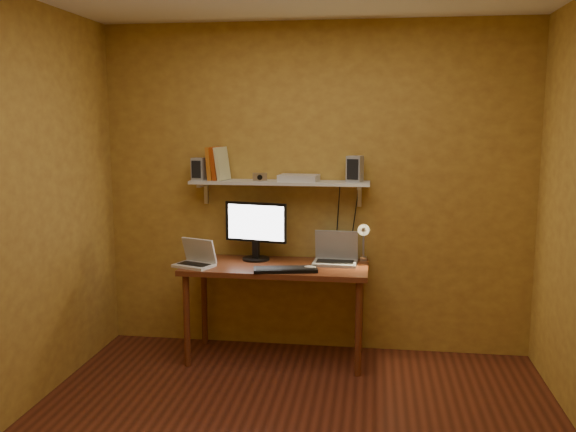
# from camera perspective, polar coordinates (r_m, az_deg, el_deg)

# --- Properties ---
(room) EXTENTS (3.44, 3.24, 2.64)m
(room) POSITION_cam_1_polar(r_m,az_deg,el_deg) (3.28, -0.18, -0.54)
(room) COLOR #5E2618
(room) RESTS_ON ground
(desk) EXTENTS (1.40, 0.60, 0.75)m
(desk) POSITION_cam_1_polar(r_m,az_deg,el_deg) (4.69, -1.14, -5.60)
(desk) COLOR #603217
(desk) RESTS_ON ground
(wall_shelf) EXTENTS (1.40, 0.25, 0.21)m
(wall_shelf) POSITION_cam_1_polar(r_m,az_deg,el_deg) (4.75, -0.79, 3.12)
(wall_shelf) COLOR silver
(wall_shelf) RESTS_ON room
(monitor) EXTENTS (0.50, 0.25, 0.46)m
(monitor) POSITION_cam_1_polar(r_m,az_deg,el_deg) (4.78, -3.04, -1.11)
(monitor) COLOR black
(monitor) RESTS_ON desk
(laptop) EXTENTS (0.34, 0.25, 0.25)m
(laptop) POSITION_cam_1_polar(r_m,az_deg,el_deg) (4.72, 4.48, -3.62)
(laptop) COLOR gray
(laptop) RESTS_ON desk
(netbook) EXTENTS (0.33, 0.29, 0.21)m
(netbook) POSITION_cam_1_polar(r_m,az_deg,el_deg) (4.67, -8.57, -3.95)
(netbook) COLOR silver
(netbook) RESTS_ON desk
(keyboard) EXTENTS (0.49, 0.24, 0.02)m
(keyboard) POSITION_cam_1_polar(r_m,az_deg,el_deg) (4.46, -0.24, -5.04)
(keyboard) COLOR black
(keyboard) RESTS_ON desk
(mouse) EXTENTS (0.10, 0.07, 0.04)m
(mouse) POSITION_cam_1_polar(r_m,az_deg,el_deg) (4.49, 2.06, -4.87)
(mouse) COLOR silver
(mouse) RESTS_ON desk
(desk_lamp) EXTENTS (0.09, 0.23, 0.38)m
(desk_lamp) POSITION_cam_1_polar(r_m,az_deg,el_deg) (4.69, 7.09, -1.97)
(desk_lamp) COLOR silver
(desk_lamp) RESTS_ON desk
(speaker_left) EXTENTS (0.11, 0.11, 0.17)m
(speaker_left) POSITION_cam_1_polar(r_m,az_deg,el_deg) (4.87, -8.32, 4.38)
(speaker_left) COLOR gray
(speaker_left) RESTS_ON wall_shelf
(speaker_right) EXTENTS (0.14, 0.14, 0.20)m
(speaker_right) POSITION_cam_1_polar(r_m,az_deg,el_deg) (4.70, 6.28, 4.41)
(speaker_right) COLOR gray
(speaker_right) RESTS_ON wall_shelf
(books) EXTENTS (0.17, 0.19, 0.26)m
(books) POSITION_cam_1_polar(r_m,az_deg,el_deg) (4.84, -6.61, 4.90)
(books) COLOR #BE671B
(books) RESTS_ON wall_shelf
(shelf_camera) EXTENTS (0.11, 0.06, 0.07)m
(shelf_camera) POSITION_cam_1_polar(r_m,az_deg,el_deg) (4.71, -2.65, 3.65)
(shelf_camera) COLOR silver
(shelf_camera) RESTS_ON wall_shelf
(router) EXTENTS (0.32, 0.23, 0.05)m
(router) POSITION_cam_1_polar(r_m,az_deg,el_deg) (4.73, 1.02, 3.59)
(router) COLOR silver
(router) RESTS_ON wall_shelf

